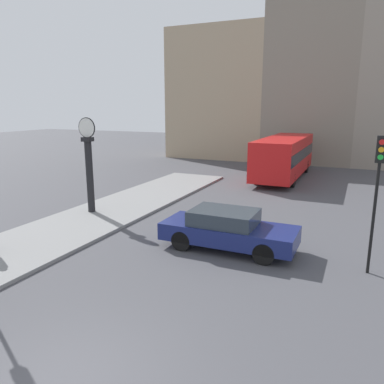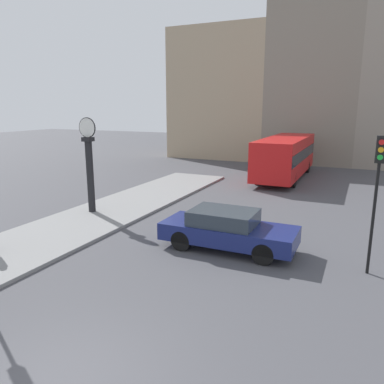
# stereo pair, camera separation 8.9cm
# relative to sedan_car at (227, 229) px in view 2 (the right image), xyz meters

# --- Properties ---
(sidewalk_corner) EXTENTS (3.82, 22.00, 0.12)m
(sidewalk_corner) POSITION_rel_sedan_car_xyz_m (-6.55, 1.50, -0.66)
(sidewalk_corner) COLOR gray
(sidewalk_corner) RESTS_ON ground_plane
(building_row) EXTENTS (26.38, 5.00, 17.69)m
(building_row) POSITION_rel_sedan_car_xyz_m (0.68, 23.21, 7.11)
(building_row) COLOR tan
(building_row) RESTS_ON ground_plane
(sedan_car) EXTENTS (4.66, 1.82, 1.40)m
(sedan_car) POSITION_rel_sedan_car_xyz_m (0.00, 0.00, 0.00)
(sedan_car) COLOR navy
(sedan_car) RESTS_ON ground_plane
(bus_distant) EXTENTS (2.57, 9.49, 2.82)m
(bus_distant) POSITION_rel_sedan_car_xyz_m (-0.86, 14.39, 0.89)
(bus_distant) COLOR red
(bus_distant) RESTS_ON ground_plane
(traffic_light_far) EXTENTS (0.26, 0.24, 4.10)m
(traffic_light_far) POSITION_rel_sedan_car_xyz_m (4.49, -0.11, 2.20)
(traffic_light_far) COLOR black
(traffic_light_far) RESTS_ON ground_plane
(street_clock) EXTENTS (0.90, 0.42, 4.31)m
(street_clock) POSITION_rel_sedan_car_xyz_m (-7.19, 1.55, 1.52)
(street_clock) COLOR black
(street_clock) RESTS_ON sidewalk_corner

